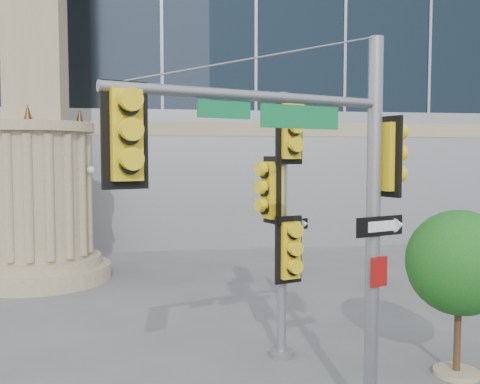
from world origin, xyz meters
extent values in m
cylinder|color=#9D866A|center=(-6.00, 9.00, 0.25)|extent=(4.40, 4.40, 0.50)
cylinder|color=#9D866A|center=(-6.00, 9.00, 0.65)|extent=(3.80, 3.80, 0.30)
cylinder|color=#9D866A|center=(-6.00, 9.00, 2.80)|extent=(3.00, 3.00, 4.00)
cylinder|color=#9D866A|center=(-6.00, 9.00, 4.95)|extent=(3.50, 3.50, 0.30)
cone|color=#472D14|center=(-4.70, 9.00, 5.35)|extent=(0.24, 0.24, 0.50)
cylinder|color=slate|center=(0.90, -1.50, 2.88)|extent=(0.21, 0.21, 5.76)
cylinder|color=slate|center=(-0.98, -2.22, 4.80)|extent=(3.81, 1.57, 0.13)
cube|color=#0E763A|center=(-0.34, -2.00, 4.56)|extent=(1.18, 0.48, 0.31)
cube|color=yellow|center=(-2.59, -2.84, 4.27)|extent=(0.59, 0.44, 1.20)
cube|color=yellow|center=(1.16, -1.40, 4.03)|extent=(0.44, 0.59, 1.20)
cube|color=black|center=(0.95, -1.63, 3.03)|extent=(0.84, 0.34, 0.29)
cube|color=maroon|center=(0.95, -1.63, 2.35)|extent=(0.30, 0.14, 0.44)
cylinder|color=slate|center=(0.20, 1.34, 0.06)|extent=(0.51, 0.51, 0.13)
cylinder|color=slate|center=(0.20, 1.34, 2.64)|extent=(0.19, 0.19, 5.28)
cube|color=yellow|center=(0.28, 1.12, 4.54)|extent=(0.65, 0.47, 1.32)
cube|color=yellow|center=(-0.02, 1.26, 3.38)|extent=(0.47, 0.65, 1.32)
cube|color=yellow|center=(0.28, 1.12, 2.22)|extent=(0.65, 0.47, 1.32)
cube|color=black|center=(0.42, 1.28, 2.69)|extent=(0.63, 0.24, 0.21)
cylinder|color=#9D866A|center=(3.20, -0.03, 0.05)|extent=(0.82, 0.82, 0.09)
cylinder|color=#382314|center=(3.20, -0.03, 0.82)|extent=(0.13, 0.13, 1.65)
sphere|color=#145919|center=(3.20, -0.03, 2.11)|extent=(1.92, 1.92, 1.92)
sphere|color=#145919|center=(3.61, 0.20, 1.83)|extent=(1.19, 1.19, 1.19)
sphere|color=#145919|center=(2.88, -0.26, 1.88)|extent=(1.01, 1.01, 1.01)
camera|label=1|loc=(-2.23, -8.93, 4.05)|focal=40.00mm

